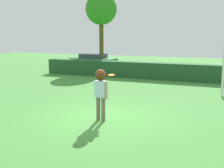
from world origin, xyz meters
TOP-DOWN VIEW (x-y plane):
  - ground_plane at (0.00, 0.00)m, footprint 60.00×60.00m
  - person at (0.09, -0.39)m, footprint 0.56×0.80m
  - frisbee at (0.21, 0.26)m, footprint 0.23×0.24m
  - hedge_row at (0.00, 9.94)m, footprint 18.09×0.90m
  - parked_car_green at (-7.83, 14.75)m, footprint 4.25×1.92m
  - willow_tree at (-6.83, 14.42)m, footprint 2.75×2.75m

SIDE VIEW (x-z plane):
  - ground_plane at x=0.00m, z-range 0.00..0.00m
  - hedge_row at x=0.00m, z-range 0.00..1.11m
  - parked_car_green at x=-7.83m, z-range 0.06..1.31m
  - person at x=0.09m, z-range 0.29..2.11m
  - frisbee at x=0.21m, z-range 1.52..1.56m
  - willow_tree at x=-6.83m, z-range 1.82..8.39m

